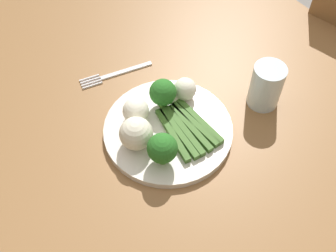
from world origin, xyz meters
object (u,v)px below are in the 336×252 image
object	(u,v)px
plate	(168,130)
broccoli_outer_edge	(163,93)
cauliflower_back	(138,135)
cauliflower_edge	(136,111)
asparagus_bundle	(187,128)
water_glass	(266,86)
fork	(116,74)
broccoli_front_left	(162,149)
dining_table	(178,150)
cauliflower_back_right	(185,89)

from	to	relation	value
plate	broccoli_outer_edge	world-z (taller)	broccoli_outer_edge
cauliflower_back	cauliflower_edge	bearing A→B (deg)	-30.41
asparagus_bundle	broccoli_outer_edge	bearing A→B (deg)	-176.75
asparagus_bundle	cauliflower_back	world-z (taller)	cauliflower_back
plate	water_glass	xyz separation A→B (m)	(-0.05, -0.21, 0.04)
asparagus_bundle	fork	bearing A→B (deg)	-169.70
broccoli_front_left	cauliflower_edge	distance (m)	0.11
broccoli_front_left	dining_table	bearing A→B (deg)	-54.92
asparagus_bundle	water_glass	size ratio (longest dim) A/B	1.41
cauliflower_edge	water_glass	size ratio (longest dim) A/B	0.53
fork	water_glass	world-z (taller)	water_glass
broccoli_outer_edge	cauliflower_edge	size ratio (longest dim) A/B	1.28
plate	asparagus_bundle	size ratio (longest dim) A/B	1.85
cauliflower_edge	broccoli_front_left	bearing A→B (deg)	172.13
fork	broccoli_outer_edge	bearing A→B (deg)	113.01
cauliflower_back_right	broccoli_front_left	bearing A→B (deg)	127.61
broccoli_front_left	water_glass	bearing A→B (deg)	-89.70
plate	cauliflower_back	world-z (taller)	cauliflower_back
plate	water_glass	distance (m)	0.22
cauliflower_back_right	cauliflower_back	bearing A→B (deg)	106.68
broccoli_outer_edge	dining_table	bearing A→B (deg)	-171.91
broccoli_outer_edge	water_glass	distance (m)	0.21
plate	broccoli_outer_edge	xyz separation A→B (m)	(0.05, -0.03, 0.05)
broccoli_front_left	cauliflower_back	world-z (taller)	broccoli_front_left
plate	cauliflower_back_right	distance (m)	0.09
asparagus_bundle	broccoli_front_left	world-z (taller)	broccoli_front_left
asparagus_bundle	broccoli_outer_edge	world-z (taller)	broccoli_outer_edge
broccoli_outer_edge	cauliflower_back_right	xyz separation A→B (m)	(-0.01, -0.05, -0.01)
broccoli_front_left	cauliflower_back	distance (m)	0.06
asparagus_bundle	water_glass	world-z (taller)	water_glass
dining_table	broccoli_outer_edge	size ratio (longest dim) A/B	18.52
broccoli_outer_edge	fork	distance (m)	0.15
cauliflower_edge	asparagus_bundle	bearing A→B (deg)	-142.34
broccoli_front_left	fork	distance (m)	0.26
plate	cauliflower_back	distance (m)	0.08
broccoli_front_left	water_glass	size ratio (longest dim) A/B	0.71
broccoli_outer_edge	fork	xyz separation A→B (m)	(0.14, 0.03, -0.05)
broccoli_front_left	cauliflower_back	xyz separation A→B (m)	(0.05, 0.02, -0.01)
water_glass	broccoli_outer_edge	bearing A→B (deg)	59.81
dining_table	cauliflower_back_right	xyz separation A→B (m)	(0.04, -0.04, 0.14)
cauliflower_back_right	water_glass	bearing A→B (deg)	-126.44
asparagus_bundle	cauliflower_back	bearing A→B (deg)	-102.47
dining_table	fork	world-z (taller)	fork
dining_table	cauliflower_back	size ratio (longest dim) A/B	19.38
cauliflower_back_right	water_glass	world-z (taller)	water_glass
dining_table	cauliflower_back_right	distance (m)	0.15
plate	fork	distance (m)	0.19
plate	cauliflower_edge	size ratio (longest dim) A/B	4.91
broccoli_outer_edge	water_glass	bearing A→B (deg)	-120.19
plate	fork	size ratio (longest dim) A/B	1.54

